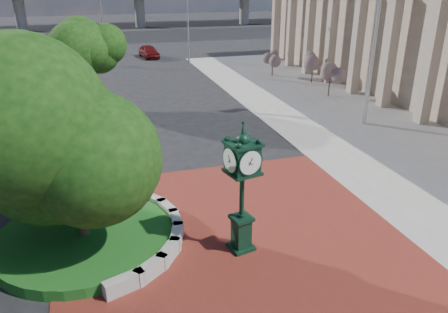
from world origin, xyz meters
The scene contains 16 objects.
ground centered at (0.00, 0.00, 0.00)m, with size 200.00×200.00×0.00m, color black.
plaza centered at (0.00, -1.00, 0.02)m, with size 12.00×12.00×0.04m, color maroon.
sidewalk centered at (16.00, 10.00, 0.02)m, with size 20.00×50.00×0.04m, color #9E9B93.
planter_wall centered at (-2.71, 0.00, 0.27)m, with size 2.96×6.77×0.54m.
grass_bed centered at (-5.00, 0.00, 0.20)m, with size 6.10×6.10×0.40m, color #164E19.
tree_planter centered at (-5.00, 0.00, 3.72)m, with size 5.20×5.20×6.33m.
tree_street centered at (-4.00, 18.00, 3.24)m, with size 4.40×4.40×5.45m.
post_clock centered at (0.09, -1.91, 2.49)m, with size 1.10×1.10×4.54m.
parked_car centered at (2.16, 37.07, 0.71)m, with size 1.67×4.15×1.41m, color #540C0C.
flagpole_a centered at (12.02, 8.89, 5.59)m, with size 1.71×0.19×10.90m.
flagpole_b centered at (11.78, 8.80, 5.72)m, with size 1.71×0.52×11.17m.
street_lamp_near centered at (5.09, 28.07, 5.09)m, with size 1.95×0.36×8.68m.
street_lamp_far centered at (-2.27, 42.87, 5.20)m, with size 1.99×0.25×8.87m.
shrub_near centered at (13.17, 15.61, 1.59)m, with size 1.20×1.20×2.20m.
shrub_mid centered at (14.05, 20.14, 1.59)m, with size 1.20×1.20×2.20m.
shrub_far centered at (11.90, 23.92, 1.59)m, with size 1.20×1.20×2.20m.
Camera 1 is at (-4.07, -13.82, 8.66)m, focal length 35.00 mm.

